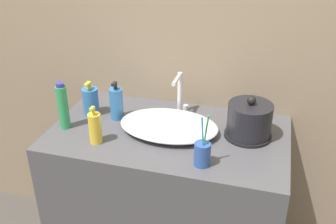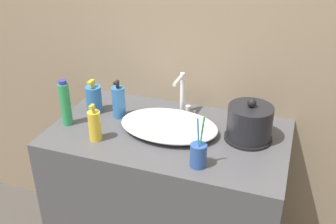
# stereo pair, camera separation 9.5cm
# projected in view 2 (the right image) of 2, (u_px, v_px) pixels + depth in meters

# --- Properties ---
(wall_back) EXTENTS (6.00, 0.04, 2.60)m
(wall_back) POSITION_uv_depth(u_px,v_px,m) (191.00, 15.00, 1.79)
(wall_back) COLOR gray
(wall_back) RESTS_ON ground_plane
(vanity_counter) EXTENTS (1.05, 0.59, 0.86)m
(vanity_counter) POSITION_uv_depth(u_px,v_px,m) (168.00, 206.00, 1.94)
(vanity_counter) COLOR #4C4C51
(vanity_counter) RESTS_ON ground_plane
(sink_basin) EXTENTS (0.44, 0.30, 0.06)m
(sink_basin) POSITION_uv_depth(u_px,v_px,m) (168.00, 125.00, 1.73)
(sink_basin) COLOR white
(sink_basin) RESTS_ON vanity_counter
(faucet) EXTENTS (0.06, 0.13, 0.20)m
(faucet) POSITION_uv_depth(u_px,v_px,m) (182.00, 92.00, 1.84)
(faucet) COLOR silver
(faucet) RESTS_ON vanity_counter
(electric_kettle) EXTENTS (0.20, 0.20, 0.19)m
(electric_kettle) POSITION_uv_depth(u_px,v_px,m) (249.00, 124.00, 1.65)
(electric_kettle) COLOR black
(electric_kettle) RESTS_ON vanity_counter
(toothbrush_cup) EXTENTS (0.06, 0.06, 0.22)m
(toothbrush_cup) POSITION_uv_depth(u_px,v_px,m) (198.00, 155.00, 1.49)
(toothbrush_cup) COLOR #2D519E
(toothbrush_cup) RESTS_ON vanity_counter
(lotion_bottle) EXTENTS (0.06, 0.06, 0.19)m
(lotion_bottle) POSITION_uv_depth(u_px,v_px,m) (119.00, 102.00, 1.83)
(lotion_bottle) COLOR #3370B7
(lotion_bottle) RESTS_ON vanity_counter
(shampoo_bottle) EXTENTS (0.05, 0.05, 0.22)m
(shampoo_bottle) POSITION_uv_depth(u_px,v_px,m) (65.00, 103.00, 1.75)
(shampoo_bottle) COLOR #2D9956
(shampoo_bottle) RESTS_ON vanity_counter
(mouthwash_bottle) EXTENTS (0.05, 0.05, 0.17)m
(mouthwash_bottle) POSITION_uv_depth(u_px,v_px,m) (95.00, 126.00, 1.65)
(mouthwash_bottle) COLOR gold
(mouthwash_bottle) RESTS_ON vanity_counter
(hand_cream_bottle) EXTENTS (0.07, 0.07, 0.17)m
(hand_cream_bottle) POSITION_uv_depth(u_px,v_px,m) (94.00, 99.00, 1.88)
(hand_cream_bottle) COLOR #3370B7
(hand_cream_bottle) RESTS_ON vanity_counter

